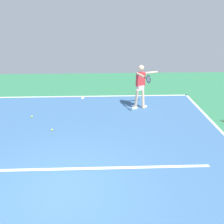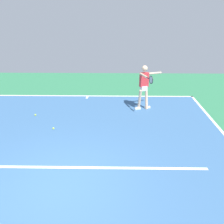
# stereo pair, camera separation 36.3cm
# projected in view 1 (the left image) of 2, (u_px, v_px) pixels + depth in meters

# --- Properties ---
(ground_plane) EXTENTS (21.50, 21.50, 0.00)m
(ground_plane) POSITION_uv_depth(u_px,v_px,m) (62.00, 190.00, 5.50)
(ground_plane) COLOR #2D754C
(court_surface) EXTENTS (10.08, 12.86, 0.00)m
(court_surface) POSITION_uv_depth(u_px,v_px,m) (62.00, 190.00, 5.50)
(court_surface) COLOR #38608E
(court_surface) RESTS_ON ground_plane
(court_line_baseline_near) EXTENTS (10.08, 0.10, 0.01)m
(court_line_baseline_near) POSITION_uv_depth(u_px,v_px,m) (83.00, 96.00, 11.34)
(court_line_baseline_near) COLOR white
(court_line_baseline_near) RESTS_ON ground_plane
(court_line_service) EXTENTS (7.56, 0.10, 0.01)m
(court_line_service) POSITION_uv_depth(u_px,v_px,m) (67.00, 169.00, 6.24)
(court_line_service) COLOR white
(court_line_service) RESTS_ON ground_plane
(court_line_centre_mark) EXTENTS (0.10, 0.30, 0.01)m
(court_line_centre_mark) POSITION_uv_depth(u_px,v_px,m) (83.00, 98.00, 11.16)
(court_line_centre_mark) COLOR white
(court_line_centre_mark) RESTS_ON ground_plane
(tennis_player) EXTENTS (1.05, 1.34, 1.83)m
(tennis_player) POSITION_uv_depth(u_px,v_px,m) (141.00, 84.00, 9.57)
(tennis_player) COLOR beige
(tennis_player) RESTS_ON ground_plane
(tennis_ball_far_corner) EXTENTS (0.07, 0.07, 0.07)m
(tennis_ball_far_corner) POSITION_uv_depth(u_px,v_px,m) (32.00, 117.00, 9.16)
(tennis_ball_far_corner) COLOR #CCE033
(tennis_ball_far_corner) RESTS_ON ground_plane
(tennis_ball_centre_court) EXTENTS (0.07, 0.07, 0.07)m
(tennis_ball_centre_court) POSITION_uv_depth(u_px,v_px,m) (52.00, 130.00, 8.17)
(tennis_ball_centre_court) COLOR #C6E53D
(tennis_ball_centre_court) RESTS_ON ground_plane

